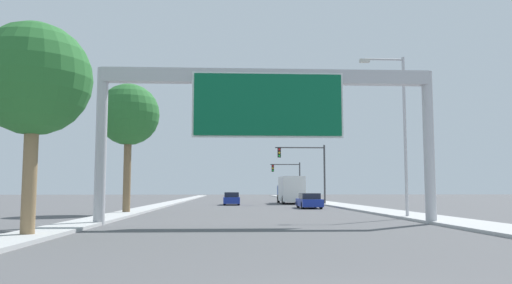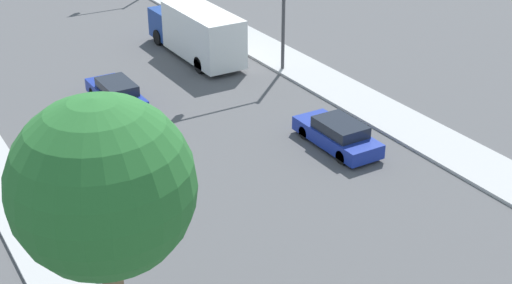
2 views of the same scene
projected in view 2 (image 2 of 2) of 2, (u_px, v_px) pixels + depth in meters
sidewalk_right at (204, 16)px, 51.82m from camera, size 3.00×120.00×0.15m
car_near_right at (338, 134)px, 33.05m from camera, size 1.84×4.73×1.36m
car_far_right at (116, 94)px, 37.40m from camera, size 1.75×4.72×1.38m
truck_box_primary at (197, 32)px, 43.56m from camera, size 2.48×8.87×3.18m
traffic_light_near_intersection at (257, 0)px, 39.38m from camera, size 5.56×0.32×6.60m
palm_tree_background at (103, 190)px, 16.22m from camera, size 4.36×4.36×9.19m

